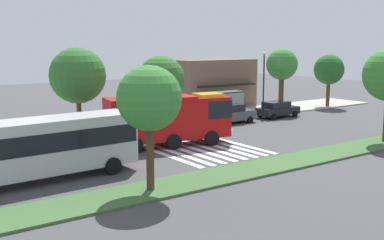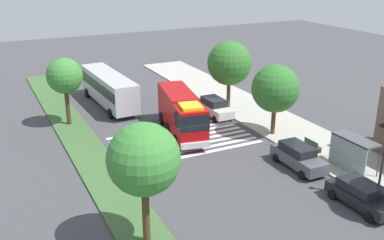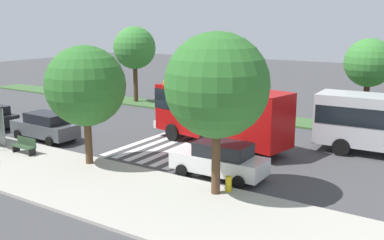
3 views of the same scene
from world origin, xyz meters
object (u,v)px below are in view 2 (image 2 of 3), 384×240
object	(u,v)px
parked_car_west	(214,107)
bench_near_shelter	(312,145)
sidewalk_tree_far_west	(229,63)
median_tree_far_west	(65,76)
parked_car_east	(361,194)
median_tree_west	(144,160)
sidewalk_tree_west	(275,89)
fire_hydrant	(222,105)
transit_bus	(109,87)
parked_car_mid	(298,156)
bus_stop_shelter	(351,148)
fire_truck	(182,113)

from	to	relation	value
parked_car_west	bench_near_shelter	xyz separation A→B (m)	(11.12, 2.92, -0.33)
sidewalk_tree_far_west	median_tree_far_west	world-z (taller)	sidewalk_tree_far_west
parked_car_east	bench_near_shelter	xyz separation A→B (m)	(-7.97, 2.92, -0.25)
median_tree_far_west	median_tree_west	world-z (taller)	median_tree_west
parked_car_east	median_tree_west	world-z (taller)	median_tree_west
sidewalk_tree_west	median_tree_west	bearing A→B (deg)	-57.48
fire_hydrant	median_tree_west	bearing A→B (deg)	-39.99
transit_bus	parked_car_west	bearing A→B (deg)	-135.92
parked_car_mid	sidewalk_tree_west	world-z (taller)	sidewalk_tree_west
parked_car_west	parked_car_east	world-z (taller)	parked_car_west
parked_car_east	bus_stop_shelter	world-z (taller)	bus_stop_shelter
median_tree_west	fire_hydrant	world-z (taller)	median_tree_west
parked_car_east	transit_bus	size ratio (longest dim) A/B	0.40
parked_car_west	bus_stop_shelter	world-z (taller)	bus_stop_shelter
sidewalk_tree_west	transit_bus	bearing A→B (deg)	-144.11
median_tree_far_west	median_tree_west	size ratio (longest dim) A/B	0.91
fire_truck	transit_bus	bearing A→B (deg)	-152.00
fire_truck	bench_near_shelter	world-z (taller)	fire_truck
sidewalk_tree_far_west	sidewalk_tree_west	bearing A→B (deg)	0.00
bench_near_shelter	median_tree_west	bearing A→B (deg)	-71.13
parked_car_east	bus_stop_shelter	size ratio (longest dim) A/B	1.32
sidewalk_tree_west	fire_hydrant	world-z (taller)	sidewalk_tree_west
parked_car_mid	bus_stop_shelter	world-z (taller)	bus_stop_shelter
parked_car_mid	fire_hydrant	world-z (taller)	parked_car_mid
median_tree_far_west	median_tree_west	bearing A→B (deg)	0.00
transit_bus	fire_hydrant	distance (m)	12.12
parked_car_east	bench_near_shelter	distance (m)	8.49
bench_near_shelter	sidewalk_tree_west	distance (m)	5.79
parked_car_east	bench_near_shelter	world-z (taller)	parked_car_east
fire_hydrant	bench_near_shelter	bearing A→B (deg)	5.57
transit_bus	sidewalk_tree_west	bearing A→B (deg)	-146.65
transit_bus	sidewalk_tree_far_west	bearing A→B (deg)	-125.56
sidewalk_tree_far_west	fire_hydrant	size ratio (longest dim) A/B	10.02
sidewalk_tree_west	bus_stop_shelter	bearing A→B (deg)	5.20
parked_car_east	median_tree_far_west	bearing A→B (deg)	-150.13
fire_hydrant	transit_bus	bearing A→B (deg)	-122.84
fire_hydrant	sidewalk_tree_west	bearing A→B (deg)	3.52
sidewalk_tree_west	median_tree_far_west	distance (m)	18.93
bench_near_shelter	median_tree_far_west	world-z (taller)	median_tree_far_west
sidewalk_tree_far_west	fire_hydrant	bearing A→B (deg)	-126.67
parked_car_mid	median_tree_west	xyz separation A→B (m)	(3.83, -13.54, 4.18)
sidewalk_tree_west	fire_hydrant	bearing A→B (deg)	-176.48
median_tree_west	fire_hydrant	distance (m)	24.15
parked_car_east	fire_hydrant	xyz separation A→B (m)	(-20.51, 1.70, -0.36)
fire_truck	fire_hydrant	xyz separation A→B (m)	(-4.56, 6.72, -1.61)
parked_car_east	transit_bus	bearing A→B (deg)	-163.48
sidewalk_tree_far_west	median_tree_west	xyz separation A→B (m)	(17.79, -15.74, 0.19)
transit_bus	sidewalk_tree_west	world-z (taller)	sidewalk_tree_west
transit_bus	sidewalk_tree_far_west	world-z (taller)	sidewalk_tree_far_west
parked_car_mid	sidewalk_tree_far_west	distance (m)	14.69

